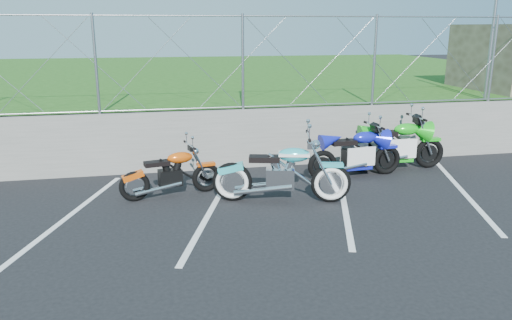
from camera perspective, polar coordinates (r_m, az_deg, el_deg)
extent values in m
plane|color=black|center=(7.77, -4.14, -8.01)|extent=(90.00, 90.00, 0.00)
cube|color=slate|center=(10.90, -6.64, 2.26)|extent=(30.00, 0.22, 1.30)
cube|color=#1E4B14|center=(20.76, -9.17, 8.20)|extent=(30.00, 20.00, 1.30)
cylinder|color=gray|center=(10.64, -7.08, 16.05)|extent=(28.00, 0.03, 0.03)
cylinder|color=gray|center=(10.77, -6.76, 5.90)|extent=(28.00, 0.03, 0.03)
cylinder|color=gray|center=(13.66, 25.37, 12.62)|extent=(0.08, 0.08, 3.00)
cube|color=silver|center=(8.78, -20.86, -6.22)|extent=(1.49, 4.31, 0.01)
cube|color=silver|center=(8.70, -5.02, -5.46)|extent=(1.49, 4.31, 0.01)
cube|color=silver|center=(9.26, 9.94, -4.35)|extent=(1.49, 4.31, 0.01)
cube|color=silver|center=(10.36, 22.42, -3.19)|extent=(1.49, 4.31, 0.01)
torus|color=black|center=(8.92, -2.73, -2.49)|extent=(0.72, 0.29, 0.71)
torus|color=black|center=(8.93, 8.54, -2.62)|extent=(0.72, 0.29, 0.71)
cube|color=silver|center=(8.86, 2.78, -2.10)|extent=(0.56, 0.41, 0.37)
ellipsoid|color=#2DADB6|center=(8.75, 4.37, 0.59)|extent=(0.62, 0.40, 0.25)
cube|color=black|center=(8.76, 0.97, 0.15)|extent=(0.59, 0.38, 0.10)
cube|color=#2DADB6|center=(8.84, 8.62, -0.55)|extent=(0.44, 0.26, 0.06)
cylinder|color=silver|center=(8.68, 6.01, 2.77)|extent=(0.22, 0.76, 0.03)
torus|color=black|center=(9.17, -13.71, -2.94)|extent=(0.56, 0.21, 0.56)
torus|color=black|center=(9.47, -5.71, -1.99)|extent=(0.56, 0.21, 0.56)
cube|color=black|center=(9.27, -9.77, -2.00)|extent=(0.46, 0.33, 0.30)
ellipsoid|color=#D64F0C|center=(9.22, -8.68, 0.27)|extent=(0.51, 0.31, 0.21)
cube|color=black|center=(9.14, -11.26, -0.39)|extent=(0.48, 0.31, 0.08)
cube|color=#D64F0C|center=(9.40, -5.75, -0.48)|extent=(0.36, 0.20, 0.05)
cylinder|color=silver|center=(9.22, -7.59, 1.70)|extent=(0.16, 0.64, 0.03)
torus|color=black|center=(10.97, 11.91, 0.43)|extent=(0.67, 0.14, 0.67)
torus|color=black|center=(11.65, 19.17, 0.76)|extent=(0.67, 0.14, 0.67)
cube|color=black|center=(11.26, 15.59, 1.14)|extent=(0.52, 0.33, 0.38)
ellipsoid|color=#17B91A|center=(11.27, 16.87, 3.39)|extent=(0.60, 0.29, 0.26)
cube|color=black|center=(11.05, 14.36, 2.94)|extent=(0.57, 0.28, 0.10)
cube|color=#17B91A|center=(11.58, 19.30, 2.25)|extent=(0.43, 0.18, 0.07)
cylinder|color=silver|center=(11.31, 17.85, 4.70)|extent=(0.05, 0.80, 0.03)
torus|color=black|center=(10.22, 7.58, -0.59)|extent=(0.63, 0.17, 0.62)
torus|color=black|center=(10.89, 14.71, 0.01)|extent=(0.63, 0.17, 0.62)
cube|color=black|center=(10.49, 11.18, 0.26)|extent=(0.50, 0.33, 0.35)
ellipsoid|color=#121BAC|center=(10.51, 12.41, 2.54)|extent=(0.57, 0.30, 0.24)
cube|color=black|center=(10.29, 9.94, 2.00)|extent=(0.54, 0.29, 0.09)
cube|color=#121BAC|center=(10.82, 14.81, 1.50)|extent=(0.41, 0.19, 0.06)
cylinder|color=silver|center=(10.54, 13.34, 3.87)|extent=(0.09, 0.75, 0.03)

